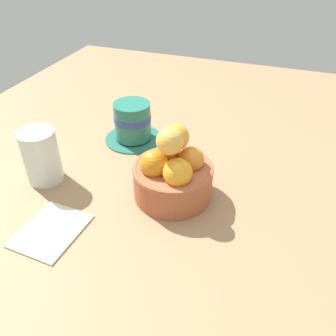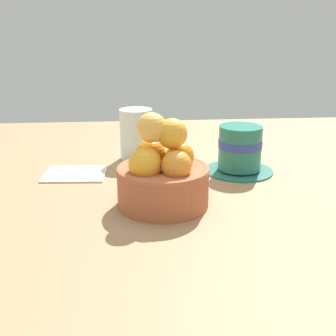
% 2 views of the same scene
% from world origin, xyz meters
% --- Properties ---
extents(ground_plane, '(1.44, 1.18, 0.05)m').
position_xyz_m(ground_plane, '(0.00, 0.00, -0.02)').
color(ground_plane, '#997551').
extents(terracotta_bowl, '(0.14, 0.14, 0.14)m').
position_xyz_m(terracotta_bowl, '(-0.00, -0.00, 0.05)').
color(terracotta_bowl, '#AD5938').
rests_on(terracotta_bowl, ground_plane).
extents(coffee_cup, '(0.12, 0.12, 0.09)m').
position_xyz_m(coffee_cup, '(0.15, 0.14, 0.04)').
color(coffee_cup, '#26695A').
rests_on(coffee_cup, ground_plane).
extents(water_glass, '(0.06, 0.06, 0.10)m').
position_xyz_m(water_glass, '(-0.04, 0.24, 0.05)').
color(water_glass, silver).
rests_on(water_glass, ground_plane).
extents(folded_napkin, '(0.11, 0.09, 0.01)m').
position_xyz_m(folded_napkin, '(-0.15, 0.15, 0.00)').
color(folded_napkin, beige).
rests_on(folded_napkin, ground_plane).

